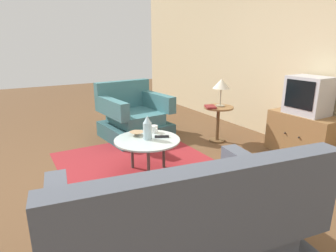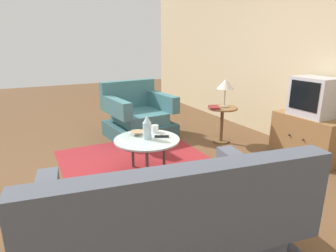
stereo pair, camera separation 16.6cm
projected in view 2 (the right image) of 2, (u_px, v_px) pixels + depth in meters
ground_plane at (139, 177)px, 3.27m from camera, size 16.00×16.00×0.00m
back_wall at (304, 52)px, 4.00m from camera, size 9.00×0.12×2.70m
area_rug at (148, 172)px, 3.39m from camera, size 2.44×1.85×0.00m
armchair at (138, 118)px, 4.61m from camera, size 1.01×1.03×0.87m
couch at (167, 236)px, 1.82m from camera, size 1.23×1.70×0.93m
coffee_table at (147, 142)px, 3.28m from camera, size 0.76×0.76×0.42m
side_table at (222, 117)px, 4.29m from camera, size 0.45×0.45×0.55m
tv_stand at (308, 137)px, 3.76m from camera, size 0.88×0.47×0.57m
television at (314, 97)px, 3.60m from camera, size 0.50×0.39×0.50m
table_lamp at (225, 85)px, 4.16m from camera, size 0.25×0.25×0.42m
vase at (147, 128)px, 3.24m from camera, size 0.10×0.10×0.28m
mug at (155, 129)px, 3.49m from camera, size 0.13×0.09×0.09m
bowl at (137, 133)px, 3.40m from camera, size 0.17×0.17×0.05m
tv_remote_dark at (162, 136)px, 3.32m from camera, size 0.11×0.17×0.02m
book at (214, 107)px, 4.17m from camera, size 0.26×0.22×0.03m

